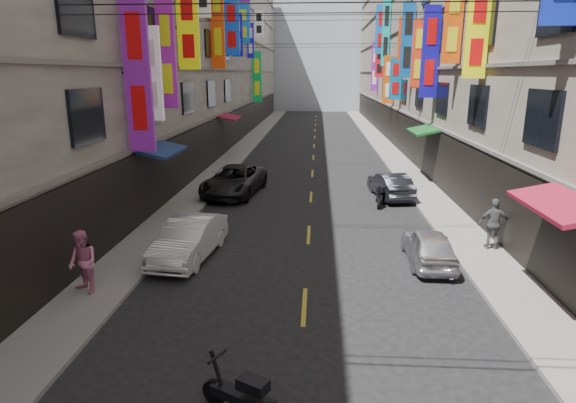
# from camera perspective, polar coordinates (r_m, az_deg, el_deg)

# --- Properties ---
(sidewalk_left) EXTENTS (2.00, 90.00, 0.12)m
(sidewalk_left) POSITION_cam_1_polar(r_m,az_deg,el_deg) (36.89, -6.37, 5.40)
(sidewalk_left) COLOR slate
(sidewalk_left) RESTS_ON ground
(sidewalk_right) EXTENTS (2.00, 90.00, 0.12)m
(sidewalk_right) POSITION_cam_1_polar(r_m,az_deg,el_deg) (36.80, 12.45, 5.12)
(sidewalk_right) COLOR slate
(sidewalk_right) RESTS_ON ground
(building_row_left) EXTENTS (10.14, 90.00, 19.00)m
(building_row_left) POSITION_cam_1_polar(r_m,az_deg,el_deg) (38.04, -16.27, 19.46)
(building_row_left) COLOR #9A958C
(building_row_left) RESTS_ON ground
(building_row_right) EXTENTS (10.14, 90.00, 19.00)m
(building_row_right) POSITION_cam_1_polar(r_m,az_deg,el_deg) (37.86, 22.80, 18.95)
(building_row_right) COLOR #A39789
(building_row_right) RESTS_ON ground
(haze_block) EXTENTS (18.00, 8.00, 22.00)m
(haze_block) POSITION_cam_1_polar(r_m,az_deg,el_deg) (85.99, 3.50, 18.14)
(haze_block) COLOR #A4ABB7
(haze_block) RESTS_ON ground
(shop_signage) EXTENTS (14.00, 55.00, 12.16)m
(shop_signage) POSITION_cam_1_polar(r_m,az_deg,el_deg) (28.95, 3.08, 20.66)
(shop_signage) COLOR blue
(shop_signage) RESTS_ON ground
(street_awnings) EXTENTS (13.99, 35.20, 0.41)m
(street_awnings) POSITION_cam_1_polar(r_m,az_deg,el_deg) (20.15, -0.93, 6.08)
(street_awnings) COLOR #144D1E
(street_awnings) RESTS_ON ground
(overhead_cables) EXTENTS (14.00, 38.04, 1.24)m
(overhead_cables) POSITION_cam_1_polar(r_m,az_deg,el_deg) (24.01, 3.02, 21.36)
(overhead_cables) COLOR black
(overhead_cables) RESTS_ON ground
(lane_markings) EXTENTS (0.12, 80.20, 0.01)m
(lane_markings) POSITION_cam_1_polar(r_m,az_deg,el_deg) (33.41, 2.98, 4.39)
(lane_markings) COLOR gold
(lane_markings) RESTS_ON ground
(scooter_crossing) EXTENTS (1.65, 0.96, 1.14)m
(scooter_crossing) POSITION_cam_1_polar(r_m,az_deg,el_deg) (9.43, -5.31, -21.93)
(scooter_crossing) COLOR black
(scooter_crossing) RESTS_ON ground
(scooter_far_right) EXTENTS (0.58, 1.80, 1.14)m
(scooter_far_right) POSITION_cam_1_polar(r_m,az_deg,el_deg) (23.32, 10.77, 0.62)
(scooter_far_right) COLOR black
(scooter_far_right) RESTS_ON ground
(car_left_mid) EXTENTS (1.93, 4.32, 1.38)m
(car_left_mid) POSITION_cam_1_polar(r_m,az_deg,el_deg) (16.64, -11.64, -4.36)
(car_left_mid) COLOR silver
(car_left_mid) RESTS_ON ground
(car_left_far) EXTENTS (3.13, 5.56, 1.47)m
(car_left_far) POSITION_cam_1_polar(r_m,az_deg,el_deg) (25.11, -6.40, 2.49)
(car_left_far) COLOR black
(car_left_far) RESTS_ON ground
(car_right_mid) EXTENTS (1.45, 3.50, 1.19)m
(car_right_mid) POSITION_cam_1_polar(r_m,az_deg,el_deg) (16.56, 16.34, -5.11)
(car_right_mid) COLOR silver
(car_right_mid) RESTS_ON ground
(car_right_far) EXTENTS (2.02, 4.09, 1.29)m
(car_right_far) POSITION_cam_1_polar(r_m,az_deg,el_deg) (24.84, 12.04, 1.90)
(car_right_far) COLOR #212228
(car_right_far) RESTS_ON ground
(pedestrian_lfar) EXTENTS (1.07, 0.99, 1.81)m
(pedestrian_lfar) POSITION_cam_1_polar(r_m,az_deg,el_deg) (14.61, -23.15, -6.64)
(pedestrian_lfar) COLOR pink
(pedestrian_lfar) RESTS_ON sidewalk_left
(pedestrian_rfar) EXTENTS (1.10, 0.67, 1.82)m
(pedestrian_rfar) POSITION_cam_1_polar(r_m,az_deg,el_deg) (18.22, 23.23, -2.47)
(pedestrian_rfar) COLOR #505052
(pedestrian_rfar) RESTS_ON sidewalk_right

